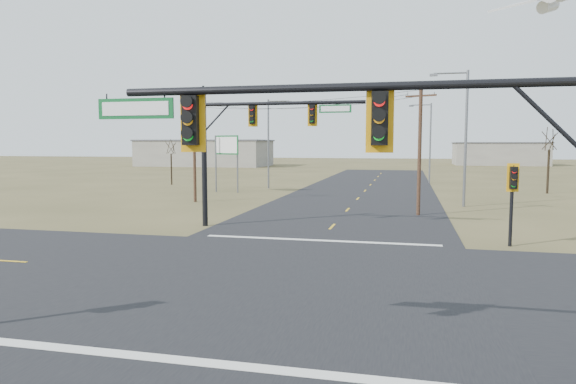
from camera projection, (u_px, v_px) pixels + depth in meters
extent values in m
plane|color=brown|center=(285.00, 279.00, 18.73)|extent=(320.00, 320.00, 0.00)
cube|color=black|center=(285.00, 278.00, 18.72)|extent=(160.00, 14.00, 0.02)
cube|color=black|center=(285.00, 278.00, 18.72)|extent=(14.00, 160.00, 0.02)
cube|color=silver|center=(207.00, 363.00, 11.45)|extent=(12.00, 0.40, 0.01)
cube|color=silver|center=(319.00, 240.00, 25.99)|extent=(12.00, 0.40, 0.01)
cylinder|color=black|center=(343.00, 87.00, 10.21)|extent=(9.47, 0.17, 0.17)
cube|color=#0B5323|center=(136.00, 109.00, 11.27)|extent=(1.80, 0.05, 0.45)
cylinder|color=black|center=(204.00, 161.00, 30.44)|extent=(0.31, 0.31, 7.80)
cylinder|color=black|center=(282.00, 103.00, 29.06)|extent=(9.47, 0.20, 0.20)
cube|color=#0B5323|center=(335.00, 109.00, 28.40)|extent=(1.80, 0.05, 0.45)
cylinder|color=black|center=(511.00, 207.00, 24.47)|extent=(0.16, 0.16, 3.84)
cylinder|color=#4E3221|center=(420.00, 152.00, 34.92)|extent=(0.25, 0.25, 8.74)
cube|color=#4E3221|center=(421.00, 96.00, 34.57)|extent=(2.04, 0.87, 0.12)
cylinder|color=#4E3221|center=(194.00, 151.00, 43.11)|extent=(0.25, 0.25, 8.61)
cube|color=#4E3221|center=(194.00, 107.00, 42.76)|extent=(2.11, 0.25, 0.12)
cylinder|color=slate|center=(216.00, 164.00, 51.95)|extent=(0.15, 0.15, 5.75)
cylinder|color=slate|center=(237.00, 164.00, 51.43)|extent=(0.15, 0.15, 5.75)
cube|color=#0B5323|center=(226.00, 145.00, 51.51)|extent=(2.89, 1.19, 1.92)
cylinder|color=slate|center=(466.00, 139.00, 39.71)|extent=(0.21, 0.21, 10.54)
cylinder|color=slate|center=(451.00, 73.00, 39.53)|extent=(2.53, 0.13, 0.13)
cube|color=slate|center=(434.00, 75.00, 39.82)|extent=(0.61, 0.35, 0.19)
cylinder|color=slate|center=(430.00, 143.00, 63.56)|extent=(0.20, 0.20, 9.91)
cylinder|color=slate|center=(421.00, 105.00, 63.39)|extent=(2.38, 0.12, 0.12)
cube|color=slate|center=(411.00, 106.00, 63.67)|extent=(0.58, 0.34, 0.18)
cylinder|color=slate|center=(268.00, 144.00, 56.30)|extent=(0.19, 0.19, 9.73)
cylinder|color=slate|center=(279.00, 101.00, 55.60)|extent=(2.34, 0.12, 0.12)
cube|color=slate|center=(289.00, 102.00, 55.34)|extent=(0.55, 0.28, 0.18)
cylinder|color=black|center=(195.00, 170.00, 54.34)|extent=(0.21, 0.21, 4.35)
cylinder|color=black|center=(171.00, 169.00, 61.62)|extent=(0.17, 0.17, 3.75)
cylinder|color=black|center=(548.00, 172.00, 50.63)|extent=(0.22, 0.22, 4.33)
cube|color=gray|center=(205.00, 154.00, 114.78)|extent=(28.00, 14.00, 5.50)
cube|color=gray|center=(499.00, 154.00, 119.48)|extent=(20.00, 12.00, 5.00)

